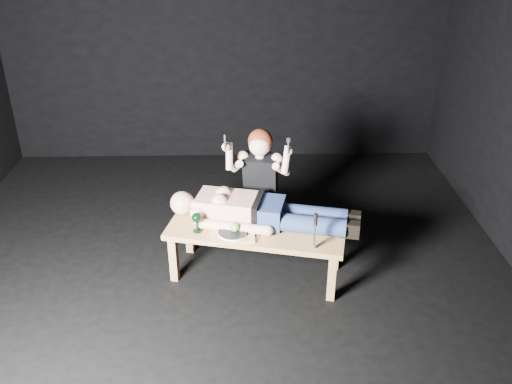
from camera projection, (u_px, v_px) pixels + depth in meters
ground at (220, 276)px, 4.65m from camera, size 5.00×5.00×0.00m
back_wall at (223, 31)px, 6.16m from camera, size 5.00×0.00×5.00m
table at (256, 251)px, 4.58m from camera, size 1.51×0.84×0.45m
lying_man at (264, 209)px, 4.49m from camera, size 1.45×0.73×0.26m
kneeling_woman at (262, 184)px, 4.88m from camera, size 0.73×0.79×1.16m
serving_tray at (233, 235)px, 4.36m from camera, size 0.35×0.26×0.02m
plate at (233, 233)px, 4.35m from camera, size 0.23×0.23×0.02m
apple at (235, 227)px, 4.34m from camera, size 0.07×0.07×0.07m
goblet at (197, 222)px, 4.39m from camera, size 0.10×0.10×0.17m
fork_flat at (212, 235)px, 4.38m from camera, size 0.08×0.14×0.01m
knife_flat at (254, 237)px, 4.35m from camera, size 0.08×0.14×0.01m
spoon_flat at (256, 233)px, 4.40m from camera, size 0.05×0.15×0.01m
carving_knife at (315, 231)px, 4.15m from camera, size 0.05×0.05×0.30m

